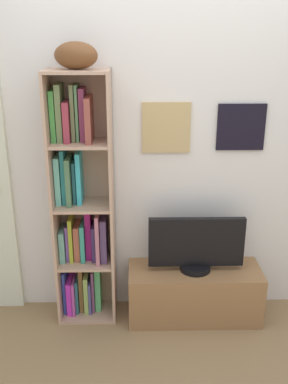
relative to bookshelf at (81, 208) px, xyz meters
The scene contains 5 objects.
back_wall 0.73m from the bookshelf, 12.66° to the left, with size 4.80×0.08×2.40m.
bookshelf is the anchor object (origin of this frame).
football 1.03m from the bookshelf, 56.25° to the right, with size 0.28×0.17×0.17m, color brown.
tv_stand 1.04m from the bookshelf, ahead, with size 0.96×0.37×0.39m.
television 0.85m from the bookshelf, ahead, with size 0.68×0.22×0.41m.
Camera 1 is at (-0.23, -1.84, 2.01)m, focal length 40.76 mm.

